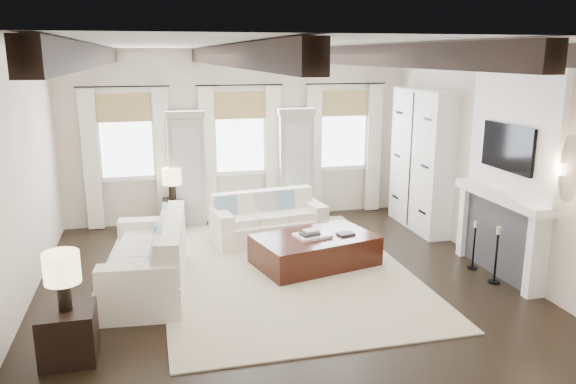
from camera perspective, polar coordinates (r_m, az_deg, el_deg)
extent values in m
plane|color=black|center=(7.53, -0.09, -10.43)|extent=(7.50, 7.50, 0.00)
cube|color=beige|center=(10.65, -4.95, 5.70)|extent=(6.50, 0.04, 3.20)
cube|color=beige|center=(3.67, 14.32, -10.66)|extent=(6.50, 0.04, 3.20)
cube|color=beige|center=(7.02, -26.81, 0.03)|extent=(0.04, 7.50, 3.20)
cube|color=beige|center=(8.40, 21.98, 2.57)|extent=(0.04, 7.50, 3.20)
cube|color=white|center=(6.87, -0.10, 14.71)|extent=(6.50, 7.50, 0.04)
cube|color=black|center=(6.69, -19.22, 12.96)|extent=(0.16, 7.40, 0.22)
cube|color=black|center=(6.73, -6.50, 13.62)|extent=(0.16, 7.40, 0.22)
cube|color=black|center=(7.08, 5.97, 13.64)|extent=(0.16, 7.40, 0.22)
cube|color=black|center=(7.70, 16.46, 13.17)|extent=(0.16, 7.40, 0.22)
cube|color=white|center=(10.50, -16.10, 5.37)|extent=(0.90, 0.03, 1.45)
cube|color=#A48B4F|center=(10.38, -16.30, 8.22)|extent=(0.94, 0.04, 0.50)
cube|color=white|center=(10.50, -19.36, 3.03)|extent=(0.28, 0.08, 2.50)
cube|color=white|center=(10.45, -12.58, 3.43)|extent=(0.28, 0.08, 2.50)
cylinder|color=black|center=(10.30, -16.45, 10.24)|extent=(1.60, 0.02, 0.02)
cube|color=white|center=(10.62, -4.93, 5.95)|extent=(0.90, 0.03, 1.45)
cube|color=#A48B4F|center=(10.50, -4.94, 8.77)|extent=(0.94, 0.04, 0.50)
cube|color=white|center=(10.50, -8.15, 3.67)|extent=(0.28, 0.08, 2.50)
cube|color=white|center=(10.69, -1.52, 3.99)|extent=(0.28, 0.08, 2.50)
cylinder|color=black|center=(10.42, -4.94, 10.77)|extent=(1.60, 0.02, 0.02)
cube|color=white|center=(11.12, 5.62, 6.29)|extent=(0.90, 0.03, 1.45)
cube|color=#A48B4F|center=(11.01, 5.79, 8.98)|extent=(0.94, 0.04, 0.50)
cube|color=white|center=(10.89, 2.66, 4.16)|extent=(0.28, 0.08, 2.50)
cube|color=white|center=(11.30, 8.71, 4.37)|extent=(0.28, 0.08, 2.50)
cylinder|color=black|center=(10.94, 5.92, 10.89)|extent=(1.60, 0.02, 0.02)
cube|color=#A8A296|center=(10.43, -10.26, 2.01)|extent=(0.64, 0.38, 2.00)
cube|color=#B2B7BA|center=(10.20, -10.22, 2.61)|extent=(0.48, 0.02, 1.40)
cube|color=#A8A296|center=(10.27, -10.52, 7.81)|extent=(0.70, 0.42, 0.12)
cube|color=#A8A296|center=(10.75, 0.71, 2.58)|extent=(0.64, 0.38, 2.00)
cube|color=#B2B7BA|center=(10.53, 0.99, 3.17)|extent=(0.48, 0.02, 1.40)
cube|color=#A8A296|center=(10.59, 0.73, 8.21)|extent=(0.70, 0.42, 0.12)
cube|color=#2D2D30|center=(8.60, 20.87, -4.32)|extent=(0.18, 1.50, 1.10)
cube|color=black|center=(8.63, 20.62, -5.29)|extent=(0.10, 0.90, 0.70)
cube|color=white|center=(7.96, 23.96, -6.06)|extent=(0.26, 0.14, 1.10)
cube|color=white|center=(9.23, 17.80, -2.86)|extent=(0.26, 0.14, 1.10)
cube|color=white|center=(8.40, 20.83, -0.41)|extent=(0.32, 1.90, 0.12)
cube|color=white|center=(8.30, 22.01, 5.94)|extent=(0.10, 1.90, 1.80)
cube|color=black|center=(8.29, 21.46, 4.24)|extent=(0.07, 1.10, 0.64)
cylinder|color=#FFD899|center=(7.51, 26.09, 2.09)|extent=(0.10, 0.10, 0.14)
cube|color=silver|center=(10.33, 13.35, 3.16)|extent=(0.40, 1.70, 2.50)
cube|color=black|center=(10.24, 12.30, 3.12)|extent=(0.01, 0.02, 2.40)
cube|color=beige|center=(8.34, -0.40, -7.89)|extent=(3.50, 4.91, 0.02)
cube|color=white|center=(9.59, -1.95, -3.88)|extent=(1.98, 1.10, 0.36)
cube|color=white|center=(9.78, -2.62, -1.08)|extent=(1.80, 0.44, 0.45)
cube|color=white|center=(9.27, -6.77, -2.68)|extent=(0.34, 0.83, 0.23)
cube|color=white|center=(9.81, 2.58, -1.68)|extent=(0.34, 0.83, 0.23)
cube|color=white|center=(9.32, -4.88, -2.89)|extent=(0.57, 0.60, 0.13)
cube|color=white|center=(9.48, -1.87, -2.56)|extent=(0.57, 0.60, 0.13)
cube|color=white|center=(9.66, 1.04, -2.24)|extent=(0.57, 0.60, 0.13)
cube|color=#668EA3|center=(9.44, -6.18, -1.53)|extent=(0.40, 0.25, 0.39)
cube|color=silver|center=(9.53, -4.23, -1.33)|extent=(0.40, 0.25, 0.39)
cube|color=beige|center=(9.63, -2.32, -1.14)|extent=(0.40, 0.25, 0.39)
cube|color=#668EA3|center=(9.74, -0.46, -0.95)|extent=(0.40, 0.25, 0.39)
cube|color=silver|center=(9.87, 1.37, -0.77)|extent=(0.40, 0.25, 0.39)
cube|color=white|center=(7.89, -14.17, -8.04)|extent=(1.20, 2.30, 0.42)
cube|color=white|center=(7.70, -11.52, -4.69)|extent=(0.43, 2.12, 0.53)
cube|color=white|center=(8.69, -13.73, -3.55)|extent=(0.97, 0.36, 0.27)
cube|color=white|center=(6.87, -15.07, -8.33)|extent=(0.97, 0.36, 0.27)
cube|color=white|center=(8.38, -14.27, -4.69)|extent=(0.68, 0.65, 0.15)
cube|color=white|center=(7.80, -14.68, -6.11)|extent=(0.68, 0.65, 0.15)
cube|color=white|center=(7.23, -15.16, -7.74)|extent=(0.68, 0.65, 0.15)
cube|color=#668EA3|center=(8.46, -12.50, -2.84)|extent=(0.27, 0.46, 0.46)
cube|color=silver|center=(8.08, -12.67, -3.63)|extent=(0.27, 0.46, 0.46)
cube|color=beige|center=(7.70, -12.86, -4.51)|extent=(0.27, 0.46, 0.46)
cube|color=#668EA3|center=(7.33, -13.07, -5.47)|extent=(0.27, 0.46, 0.46)
cube|color=silver|center=(6.96, -13.30, -6.53)|extent=(0.27, 0.46, 0.46)
cube|color=black|center=(8.49, 2.72, -5.94)|extent=(1.94, 1.47, 0.45)
cube|color=white|center=(8.36, 2.47, -4.45)|extent=(0.58, 0.49, 0.04)
cube|color=#262628|center=(8.31, 2.22, -4.27)|extent=(0.30, 0.26, 0.04)
cube|color=beige|center=(8.35, 2.37, -3.94)|extent=(0.25, 0.22, 0.03)
cube|color=#262628|center=(8.49, 5.87, -4.26)|extent=(0.28, 0.23, 0.03)
cube|color=black|center=(6.40, -21.41, -13.32)|extent=(0.55, 0.55, 0.55)
cylinder|color=black|center=(6.22, -21.75, -9.81)|extent=(0.14, 0.14, 0.30)
cylinder|color=#F9D89E|center=(6.11, -22.01, -7.12)|extent=(0.36, 0.36, 0.32)
cube|color=black|center=(10.39, -11.55, -2.20)|extent=(0.37, 0.37, 0.55)
cylinder|color=black|center=(10.29, -11.66, 0.02)|extent=(0.13, 0.13, 0.28)
cylinder|color=#F9D89E|center=(10.22, -11.73, 1.57)|extent=(0.33, 0.33, 0.29)
cylinder|color=black|center=(8.42, 20.18, -8.56)|extent=(0.16, 0.16, 0.02)
cylinder|color=black|center=(8.30, 20.38, -6.32)|extent=(0.03, 0.03, 0.72)
cylinder|color=beige|center=(8.17, 20.61, -3.68)|extent=(0.06, 0.06, 0.10)
cylinder|color=black|center=(8.84, 18.20, -7.32)|extent=(0.15, 0.15, 0.02)
cylinder|color=black|center=(8.74, 18.35, -5.39)|extent=(0.03, 0.03, 0.65)
cylinder|color=beige|center=(8.63, 18.53, -3.13)|extent=(0.06, 0.06, 0.09)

